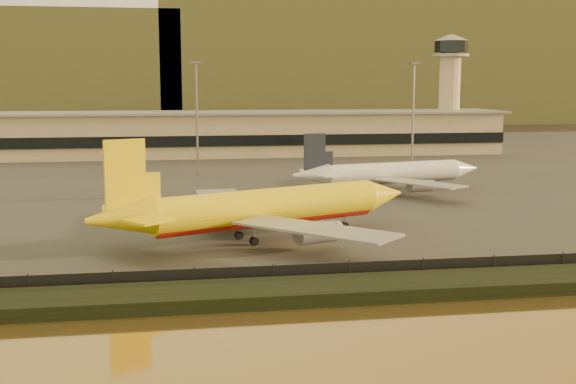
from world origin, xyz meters
name	(u,v)px	position (x,y,z in m)	size (l,w,h in m)	color
ground	(307,256)	(0.00, 0.00, 0.00)	(900.00, 900.00, 0.00)	black
embankment	(339,290)	(0.00, -17.00, 0.70)	(320.00, 7.00, 1.40)	black
tarmac	(236,167)	(0.00, 95.00, 0.10)	(320.00, 220.00, 0.20)	#2D2D2D
perimeter_fence	(331,273)	(0.00, -13.00, 1.30)	(300.00, 0.05, 2.20)	black
terminal_building	(175,135)	(-14.52, 125.55, 6.25)	(202.00, 25.00, 12.60)	tan
control_tower	(450,81)	(70.00, 131.00, 21.66)	(11.20, 11.20, 35.50)	tan
apron_light_masts	(310,106)	(15.00, 75.00, 15.70)	(152.20, 12.20, 25.40)	slate
distant_hills	(160,65)	(-20.74, 340.00, 31.39)	(470.00, 160.00, 70.00)	#67683C
dhl_cargo_jet	(263,208)	(-4.17, 9.32, 4.42)	(45.39, 42.95, 14.13)	yellow
white_narrowbody_jet	(390,173)	(25.54, 48.89, 3.64)	(39.92, 38.34, 11.54)	white
gse_vehicle_yellow	(337,203)	(10.86, 30.80, 1.16)	(4.27, 1.92, 1.92)	yellow
gse_vehicle_white	(236,209)	(-6.05, 28.28, 1.18)	(4.36, 1.96, 1.96)	white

